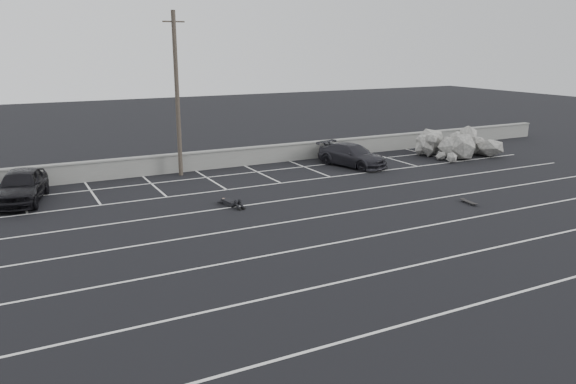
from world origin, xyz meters
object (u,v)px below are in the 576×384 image
car_right (352,155)px  skateboard (469,202)px  utility_pole (177,94)px  person (229,200)px  car_left (21,186)px  trash_bin (328,151)px  riprap_pile (454,146)px

car_right → skateboard: 9.27m
utility_pole → person: size_ratio=3.88×
car_left → utility_pole: 9.02m
skateboard → trash_bin: bearing=97.2°
person → utility_pole: bearing=81.2°
trash_bin → utility_pole: bearing=-178.9°
trash_bin → riprap_pile: (7.63, -2.93, 0.16)m
car_right → skateboard: (0.13, -9.25, -0.57)m
car_left → person: car_left is taller
car_right → trash_bin: (-0.10, 2.51, -0.15)m
utility_pole → trash_bin: utility_pole is taller
skateboard → car_right: bearing=96.9°
car_right → utility_pole: size_ratio=0.52×
person → riprap_pile: bearing=3.2°
car_right → person: 10.50m
person → car_left: bearing=140.0°
car_right → person: car_right is taller
car_left → utility_pole: size_ratio=0.52×
person → skateboard: person is taller
car_right → trash_bin: car_right is taller
riprap_pile → skateboard: (-7.40, -8.83, -0.59)m
trash_bin → skateboard: size_ratio=1.15×
car_left → trash_bin: size_ratio=4.54×
utility_pole → trash_bin: 10.32m
riprap_pile → utility_pole: bearing=171.0°
riprap_pile → person: 17.52m
car_right → riprap_pile: 7.54m
trash_bin → person: (-9.41, -6.93, -0.29)m
car_left → person: bearing=-15.7°
car_right → trash_bin: size_ratio=4.51×
car_left → car_right: car_left is taller
trash_bin → car_right: bearing=-87.7°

